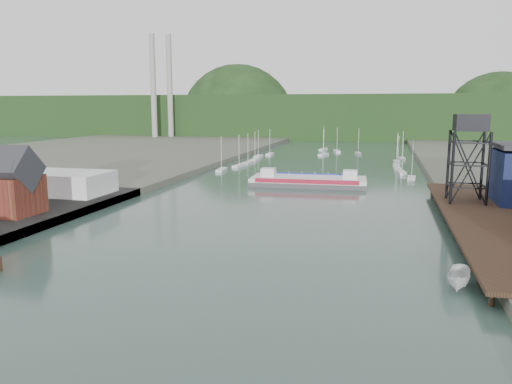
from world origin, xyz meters
The scene contains 10 objects.
ground centered at (0.00, 0.00, 0.00)m, with size 600.00×600.00×0.00m, color #314D45.
east_pier centered at (37.00, 45.00, 1.90)m, with size 14.00×70.00×2.45m.
harbor_building centered at (-42.00, 30.00, 6.09)m, with size 12.20×8.20×8.90m.
white_shed centered at (-44.00, 50.00, 3.85)m, with size 18.00×12.00×4.50m, color silver.
lift_tower centered at (35.00, 58.00, 15.65)m, with size 6.50×6.50×16.00m.
marina_sailboats centered at (0.08, 138.46, 0.35)m, with size 57.71×92.65×0.90m.
smokestacks centered at (-106.00, 232.50, 30.00)m, with size 11.20×8.20×60.00m.
distant_hills centered at (-3.98, 301.35, 10.38)m, with size 500.00×120.00×80.00m.
chain_ferry centered at (2.14, 83.06, 1.17)m, with size 28.79×12.82×4.07m.
motorboat centered at (28.48, 16.05, 1.14)m, with size 2.22×5.91×2.28m, color silver.
Camera 1 is at (19.90, -39.29, 19.65)m, focal length 35.00 mm.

